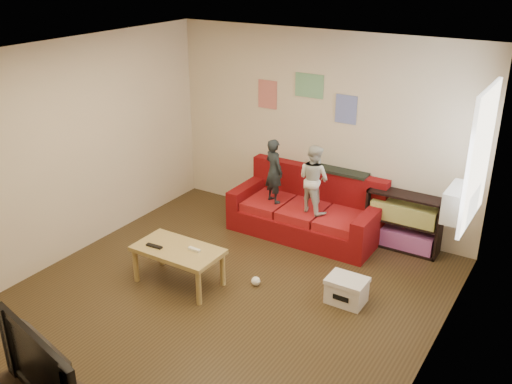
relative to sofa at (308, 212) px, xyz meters
The scene contains 16 objects.
room_shell 2.32m from the sofa, 91.57° to the right, with size 4.52×5.02×2.72m.
sofa is the anchor object (origin of this frame).
child_a 0.75m from the sofa, 159.50° to the right, with size 0.33×0.21×0.90m, color black.
child_b 0.63m from the sofa, 48.82° to the right, with size 0.45×0.35×0.92m, color beige.
coffee_table 2.09m from the sofa, 108.96° to the right, with size 1.03×0.57×0.46m.
remote 2.30m from the sofa, 113.90° to the right, with size 0.21×0.05×0.02m, color black.
game_controller 1.99m from the sofa, 103.97° to the right, with size 0.15×0.04×0.03m, color silver.
bookshelf 1.29m from the sofa, 10.36° to the left, with size 0.96×0.29×0.77m.
window 2.58m from the sofa, 10.96° to the right, with size 0.04×1.08×1.48m, color white.
ac_unit 2.23m from the sofa, 11.59° to the right, with size 0.28×0.55×0.35m, color #B7B2A3.
artwork_left 1.76m from the sofa, 155.36° to the left, with size 0.30×0.01×0.40m, color #D87266.
artwork_center 1.72m from the sofa, 121.70° to the left, with size 0.42×0.01×0.32m, color #72B27F.
artwork_right 1.49m from the sofa, 54.82° to the left, with size 0.30×0.01×0.38m, color #727FCC.
file_box 1.75m from the sofa, 48.73° to the right, with size 0.43×0.33×0.30m.
television 4.35m from the sofa, 89.49° to the right, with size 1.13×0.15×0.65m, color black.
tissue 1.57m from the sofa, 85.81° to the right, with size 0.11×0.11×0.11m, color white.
Camera 1 is at (3.19, -4.36, 3.63)m, focal length 40.00 mm.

